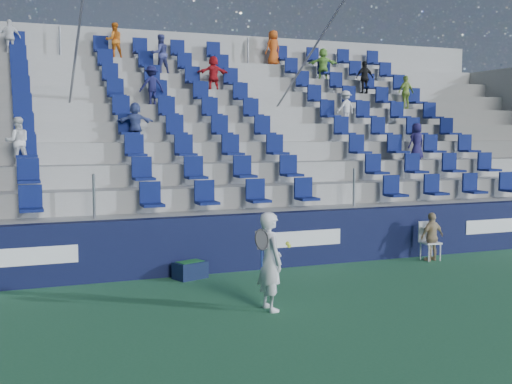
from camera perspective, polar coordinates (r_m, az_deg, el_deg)
ground at (r=11.03m, az=4.43°, el=-10.09°), size 70.00×70.00×0.00m
sponsor_wall at (r=13.73m, az=-1.30°, el=-4.48°), size 24.00×0.32×1.20m
grandstand at (r=18.42m, az=-6.81°, el=2.74°), size 24.00×8.17×6.63m
tennis_player at (r=10.59m, az=1.26°, el=-6.16°), size 0.69×0.65×1.63m
line_judge_chair at (r=15.41m, az=15.06°, el=-3.96°), size 0.41×0.42×0.89m
line_judge at (r=15.28m, az=15.38°, el=-3.84°), size 0.69×0.36×1.12m
ball_bin at (r=13.06m, az=-5.88°, el=-6.83°), size 0.73×0.60×0.35m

